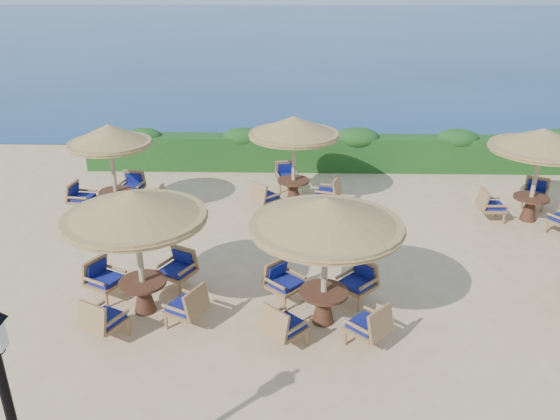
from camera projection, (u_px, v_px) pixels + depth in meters
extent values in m
plane|color=#D6B587|center=(365.00, 268.00, 12.88)|extent=(120.00, 120.00, 0.00)
plane|color=navy|center=(307.00, 25.00, 77.20)|extent=(160.00, 160.00, 0.00)
cube|color=#154014|center=(342.00, 153.00, 19.26)|extent=(18.00, 0.90, 1.20)
cylinder|color=tan|center=(140.00, 259.00, 10.77)|extent=(0.12, 0.12, 2.40)
cone|color=olive|center=(134.00, 204.00, 10.31)|extent=(2.80, 2.80, 0.55)
cylinder|color=olive|center=(135.00, 218.00, 10.42)|extent=(2.74, 2.74, 0.14)
cylinder|color=#4D2B1B|center=(143.00, 282.00, 10.98)|extent=(0.96, 0.96, 0.06)
cone|color=#4D2B1B|center=(144.00, 297.00, 11.11)|extent=(0.44, 0.44, 0.64)
cylinder|color=tan|center=(325.00, 269.00, 10.42)|extent=(0.12, 0.12, 2.40)
cone|color=olive|center=(327.00, 212.00, 9.96)|extent=(2.92, 2.92, 0.55)
cylinder|color=olive|center=(326.00, 226.00, 10.07)|extent=(2.86, 2.86, 0.14)
cylinder|color=#4D2B1B|center=(324.00, 292.00, 10.63)|extent=(0.96, 0.96, 0.06)
cone|color=#4D2B1B|center=(323.00, 307.00, 10.76)|extent=(0.44, 0.44, 0.64)
cylinder|color=tan|center=(114.00, 175.00, 15.37)|extent=(0.12, 0.12, 2.40)
cone|color=olive|center=(108.00, 134.00, 14.91)|extent=(2.32, 2.32, 0.55)
cylinder|color=olive|center=(110.00, 144.00, 15.02)|extent=(2.27, 2.27, 0.14)
cylinder|color=#4D2B1B|center=(116.00, 192.00, 15.58)|extent=(0.96, 0.96, 0.06)
cone|color=#4D2B1B|center=(117.00, 203.00, 15.71)|extent=(0.44, 0.44, 0.64)
cylinder|color=tan|center=(294.00, 164.00, 16.23)|extent=(0.12, 0.12, 2.40)
cone|color=olive|center=(294.00, 125.00, 15.77)|extent=(2.67, 2.67, 0.55)
cylinder|color=olive|center=(294.00, 135.00, 15.88)|extent=(2.62, 2.62, 0.14)
cylinder|color=#4D2B1B|center=(294.00, 181.00, 16.44)|extent=(0.96, 0.96, 0.06)
cone|color=#4D2B1B|center=(293.00, 191.00, 16.57)|extent=(0.44, 0.44, 0.64)
cylinder|color=tan|center=(535.00, 180.00, 14.96)|extent=(0.12, 0.12, 2.40)
cone|color=olive|center=(543.00, 138.00, 14.50)|extent=(2.76, 2.76, 0.55)
cylinder|color=olive|center=(541.00, 149.00, 14.61)|extent=(2.71, 2.71, 0.14)
cylinder|color=#4D2B1B|center=(531.00, 198.00, 15.17)|extent=(0.96, 0.96, 0.06)
cone|color=#4D2B1B|center=(529.00, 209.00, 15.31)|extent=(0.44, 0.44, 0.64)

